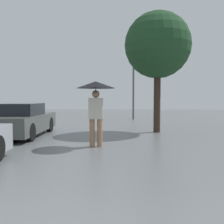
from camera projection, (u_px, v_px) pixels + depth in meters
pedestrian at (96, 94)px, 7.41m from camera, size 1.16×1.16×1.96m
parked_car_farthest at (22, 121)px, 9.59m from camera, size 1.63×3.95×1.26m
tree at (158, 46)px, 10.48m from camera, size 2.78×2.78×5.08m
street_lamp at (133, 79)px, 16.92m from camera, size 0.28×0.28×4.69m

